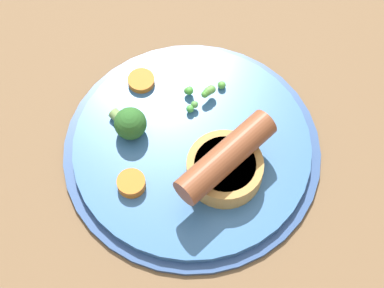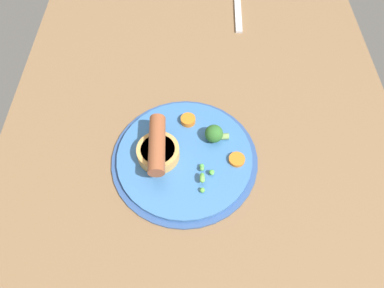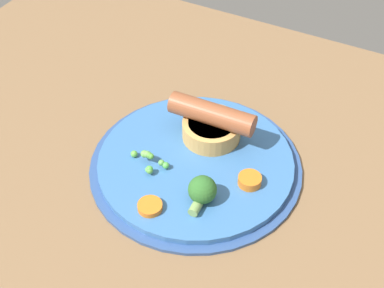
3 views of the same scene
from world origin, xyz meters
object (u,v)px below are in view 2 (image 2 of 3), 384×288
at_px(fork, 238,9).
at_px(pea_pile, 205,176).
at_px(dinner_plate, 185,158).
at_px(sausage_pudding, 158,149).
at_px(carrot_slice_2, 237,159).
at_px(broccoli_floret_near, 215,134).
at_px(carrot_slice_4, 188,120).

bearing_deg(fork, pea_pile, -8.84).
xyz_separation_m(dinner_plate, sausage_pudding, (0.00, -0.05, 0.03)).
relative_size(carrot_slice_2, fork, 0.17).
relative_size(dinner_plate, fork, 1.53).
height_order(sausage_pudding, broccoli_floret_near, sausage_pudding).
xyz_separation_m(pea_pile, broccoli_floret_near, (-0.08, 0.02, 0.01)).
bearing_deg(fork, broccoli_floret_near, -8.46).
distance_m(dinner_plate, carrot_slice_4, 0.08).
distance_m(pea_pile, broccoli_floret_near, 0.09).
bearing_deg(fork, carrot_slice_2, -2.45).
relative_size(broccoli_floret_near, carrot_slice_2, 1.57).
bearing_deg(carrot_slice_2, sausage_pudding, -93.88).
distance_m(dinner_plate, sausage_pudding, 0.06).
xyz_separation_m(broccoli_floret_near, carrot_slice_4, (-0.04, -0.05, -0.01)).
distance_m(carrot_slice_2, fork, 0.46).
relative_size(sausage_pudding, carrot_slice_4, 3.99).
bearing_deg(carrot_slice_2, broccoli_floret_near, -140.35).
bearing_deg(pea_pile, broccoli_floret_near, 167.23).
bearing_deg(pea_pile, carrot_slice_4, -166.08).
relative_size(sausage_pudding, fork, 0.65).
height_order(pea_pile, broccoli_floret_near, broccoli_floret_near).
height_order(sausage_pudding, carrot_slice_2, sausage_pudding).
bearing_deg(broccoli_floret_near, pea_pile, 73.79).
distance_m(carrot_slice_4, fork, 0.39).
distance_m(sausage_pudding, fork, 0.49).
height_order(dinner_plate, sausage_pudding, sausage_pudding).
xyz_separation_m(broccoli_floret_near, carrot_slice_2, (0.05, 0.04, -0.01)).
distance_m(sausage_pudding, pea_pile, 0.10).
xyz_separation_m(broccoli_floret_near, fork, (-0.41, 0.08, -0.03)).
relative_size(broccoli_floret_near, carrot_slice_4, 1.60).
bearing_deg(carrot_slice_2, fork, 175.46).
bearing_deg(carrot_slice_4, carrot_slice_2, 45.53).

